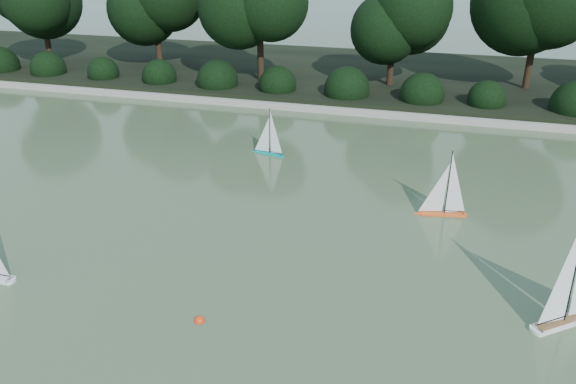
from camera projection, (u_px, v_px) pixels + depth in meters
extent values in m
plane|color=#38482B|center=(222.00, 298.00, 7.72)|extent=(80.00, 80.00, 0.00)
cube|color=gray|center=(343.00, 110.00, 15.54)|extent=(40.00, 0.35, 0.18)
cube|color=black|center=(364.00, 76.00, 19.01)|extent=(40.00, 8.00, 0.30)
cylinder|color=black|center=(49.00, 51.00, 19.88)|extent=(0.20, 0.20, 1.51)
cylinder|color=black|center=(159.00, 56.00, 19.45)|extent=(0.20, 0.20, 1.37)
sphere|color=black|center=(154.00, 5.00, 18.74)|extent=(2.24, 2.24, 2.24)
cylinder|color=black|center=(261.00, 63.00, 17.63)|extent=(0.20, 0.20, 1.66)
cylinder|color=black|center=(390.00, 74.00, 17.17)|extent=(0.20, 0.20, 1.26)
sphere|color=black|center=(394.00, 21.00, 16.51)|extent=(2.10, 2.10, 2.10)
cylinder|color=black|center=(528.00, 69.00, 16.70)|extent=(0.20, 0.20, 1.73)
sphere|color=black|center=(1.00, 65.00, 19.11)|extent=(1.10, 1.10, 1.10)
sphere|color=black|center=(51.00, 69.00, 18.62)|extent=(1.10, 1.10, 1.10)
sphere|color=black|center=(104.00, 73.00, 18.14)|extent=(1.10, 1.10, 1.10)
sphere|color=black|center=(161.00, 77.00, 17.65)|extent=(1.10, 1.10, 1.10)
sphere|color=black|center=(220.00, 81.00, 17.16)|extent=(1.10, 1.10, 1.10)
sphere|color=black|center=(282.00, 85.00, 16.67)|extent=(1.10, 1.10, 1.10)
sphere|color=black|center=(349.00, 90.00, 16.18)|extent=(1.10, 1.10, 1.10)
sphere|color=black|center=(420.00, 95.00, 15.69)|extent=(1.10, 1.10, 1.10)
sphere|color=black|center=(495.00, 100.00, 15.20)|extent=(1.10, 1.10, 1.10)
sphere|color=black|center=(575.00, 105.00, 14.71)|extent=(1.10, 1.10, 1.10)
cylinder|color=white|center=(11.00, 279.00, 8.05)|extent=(0.11, 0.11, 0.09)
cube|color=white|center=(567.00, 319.00, 7.21)|extent=(0.93, 0.79, 0.10)
cylinder|color=white|center=(536.00, 329.00, 7.04)|extent=(0.17, 0.17, 0.10)
cube|color=olive|center=(568.00, 316.00, 7.19)|extent=(0.84, 0.70, 0.01)
cylinder|color=black|center=(553.00, 317.00, 7.07)|extent=(0.38, 0.30, 0.02)
cube|color=#FA5B1D|center=(442.00, 213.00, 9.98)|extent=(0.78, 0.28, 0.08)
cone|color=#FA5B1D|center=(417.00, 212.00, 10.02)|extent=(0.18, 0.18, 0.15)
cylinder|color=#FA5B1D|center=(464.00, 214.00, 9.94)|extent=(0.11, 0.11, 0.08)
cylinder|color=black|center=(449.00, 180.00, 9.71)|extent=(0.02, 0.02, 1.19)
cylinder|color=black|center=(455.00, 209.00, 9.92)|extent=(0.35, 0.07, 0.01)
cube|color=#0A948C|center=(269.00, 153.00, 12.70)|extent=(0.70, 0.28, 0.07)
cone|color=#0A948C|center=(254.00, 150.00, 12.87)|extent=(0.16, 0.16, 0.14)
cylinder|color=#0A948C|center=(282.00, 155.00, 12.55)|extent=(0.10, 0.10, 0.07)
cylinder|color=black|center=(270.00, 129.00, 12.45)|extent=(0.02, 0.02, 1.06)
cylinder|color=black|center=(276.00, 151.00, 12.59)|extent=(0.31, 0.08, 0.01)
sphere|color=#FF340D|center=(199.00, 321.00, 7.26)|extent=(0.14, 0.14, 0.14)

